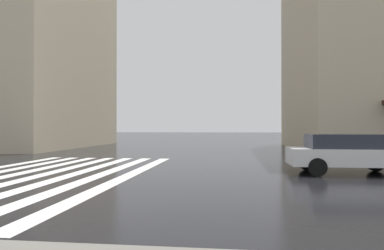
# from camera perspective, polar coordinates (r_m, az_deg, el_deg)

# --- Properties ---
(ground_plane) EXTENTS (220.00, 220.00, 0.00)m
(ground_plane) POSITION_cam_1_polar(r_m,az_deg,el_deg) (9.07, -29.32, -10.80)
(ground_plane) COLOR black
(zebra_crossing) EXTENTS (13.00, 6.50, 0.01)m
(zebra_crossing) POSITION_cam_1_polar(r_m,az_deg,el_deg) (13.08, -23.48, -7.58)
(zebra_crossing) COLOR silver
(zebra_crossing) RESTS_ON ground_plane
(car_white) EXTENTS (1.85, 4.10, 1.41)m
(car_white) POSITION_cam_1_polar(r_m,az_deg,el_deg) (13.38, 24.39, -4.19)
(car_white) COLOR silver
(car_white) RESTS_ON ground_plane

